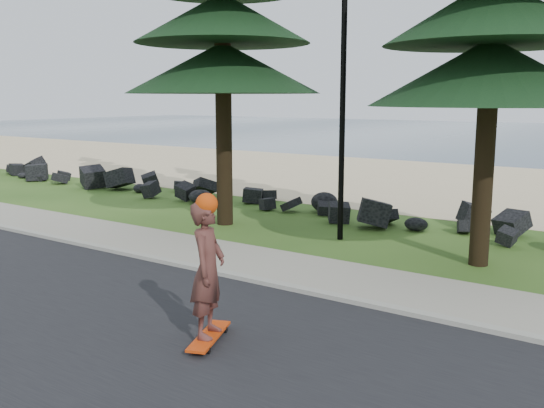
% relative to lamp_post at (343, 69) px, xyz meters
% --- Properties ---
extents(ground, '(160.00, 160.00, 0.00)m').
position_rel_lamp_post_xyz_m(ground, '(0.00, -3.20, -4.13)').
color(ground, '#2F551A').
rests_on(ground, ground).
extents(road, '(160.00, 7.00, 0.02)m').
position_rel_lamp_post_xyz_m(road, '(0.00, -7.70, -4.12)').
color(road, black).
rests_on(road, ground).
extents(kerb, '(160.00, 0.20, 0.10)m').
position_rel_lamp_post_xyz_m(kerb, '(0.00, -4.10, -4.08)').
color(kerb, '#A09E90').
rests_on(kerb, ground).
extents(sidewalk, '(160.00, 2.00, 0.08)m').
position_rel_lamp_post_xyz_m(sidewalk, '(0.00, -3.00, -4.09)').
color(sidewalk, '#9C9483').
rests_on(sidewalk, ground).
extents(beach_sand, '(160.00, 15.00, 0.01)m').
position_rel_lamp_post_xyz_m(beach_sand, '(0.00, 11.30, -4.13)').
color(beach_sand, beige).
rests_on(beach_sand, ground).
extents(seawall_boulders, '(60.00, 2.40, 1.10)m').
position_rel_lamp_post_xyz_m(seawall_boulders, '(0.00, 2.40, -4.13)').
color(seawall_boulders, black).
rests_on(seawall_boulders, ground).
extents(lamp_post, '(0.25, 0.14, 8.14)m').
position_rel_lamp_post_xyz_m(lamp_post, '(0.00, 0.00, 0.00)').
color(lamp_post, black).
rests_on(lamp_post, ground).
extents(skateboarder, '(0.69, 1.18, 2.16)m').
position_rel_lamp_post_xyz_m(skateboarder, '(1.55, -6.78, -3.05)').
color(skateboarder, red).
rests_on(skateboarder, ground).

